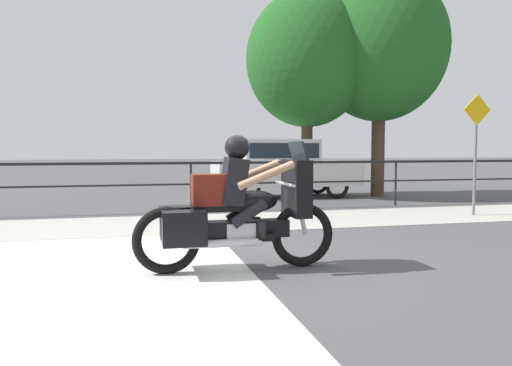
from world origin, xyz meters
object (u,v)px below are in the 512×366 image
tree_behind_car (307,60)px  motorcycle (237,210)px  street_sign (476,142)px  parked_car (282,165)px  tree_behind_sign (380,48)px

tree_behind_car → motorcycle: bearing=-114.6°
street_sign → tree_behind_car: 5.64m
motorcycle → parked_car: parked_car is taller
parked_car → street_sign: size_ratio=1.64×
motorcycle → tree_behind_car: (3.72, 8.12, 3.26)m
parked_car → tree_behind_sign: bearing=-6.7°
tree_behind_car → street_sign: bearing=-65.5°
parked_car → tree_behind_car: size_ratio=0.70×
parked_car → motorcycle: bearing=-108.4°
parked_car → street_sign: street_sign is taller
street_sign → motorcycle: bearing=-149.3°
tree_behind_sign → tree_behind_car: bearing=172.8°
motorcycle → tree_behind_car: bearing=61.2°
parked_car → tree_behind_sign: size_ratio=0.64×
parked_car → tree_behind_car: bearing=-10.1°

